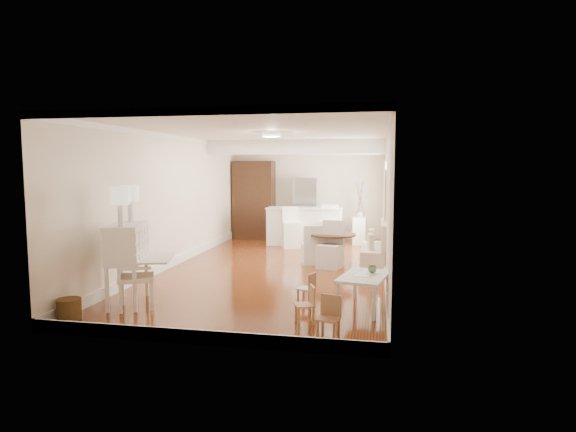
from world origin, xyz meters
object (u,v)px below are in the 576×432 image
(slip_chair_far, at_px, (312,244))
(bar_stool_right, at_px, (329,226))
(breakfast_counter, at_px, (304,226))
(pantry_cabinet, at_px, (254,200))
(gustavian_armchair, at_px, (136,276))
(bar_stool_left, at_px, (291,228))
(kids_chair_c, at_px, (328,318))
(sideboard, at_px, (360,230))
(secretary_bureau, at_px, (127,264))
(wicker_basket, at_px, (69,310))
(fridge, at_px, (317,209))
(dining_table, at_px, (333,249))
(slip_chair_near, at_px, (330,245))
(kids_table, at_px, (364,292))
(kids_chair_a, at_px, (305,304))
(kids_chair_b, at_px, (306,288))

(slip_chair_far, height_order, bar_stool_right, bar_stool_right)
(breakfast_counter, xyz_separation_m, pantry_cabinet, (-1.70, 1.08, 0.63))
(gustavian_armchair, distance_m, bar_stool_left, 5.95)
(kids_chair_c, relative_size, slip_chair_far, 0.63)
(sideboard, bearing_deg, kids_chair_c, -89.67)
(secretary_bureau, height_order, breakfast_counter, secretary_bureau)
(wicker_basket, relative_size, bar_stool_right, 0.29)
(kids_chair_c, bearing_deg, fridge, 109.30)
(dining_table, height_order, breakfast_counter, breakfast_counter)
(fridge, bearing_deg, breakfast_counter, -100.78)
(dining_table, bearing_deg, wicker_basket, -124.66)
(wicker_basket, relative_size, fridge, 0.18)
(kids_chair_c, xyz_separation_m, bar_stool_left, (-1.67, 6.60, 0.27))
(fridge, bearing_deg, slip_chair_near, -78.51)
(wicker_basket, height_order, fridge, fridge)
(secretary_bureau, distance_m, slip_chair_near, 4.31)
(kids_chair_c, relative_size, slip_chair_near, 0.55)
(kids_chair_c, bearing_deg, breakfast_counter, 112.07)
(fridge, bearing_deg, kids_table, -76.80)
(dining_table, relative_size, slip_chair_far, 1.15)
(slip_chair_far, distance_m, bar_stool_right, 2.28)
(dining_table, bearing_deg, bar_stool_left, 122.79)
(wicker_basket, bearing_deg, bar_stool_left, 74.02)
(breakfast_counter, bearing_deg, dining_table, -68.04)
(pantry_cabinet, bearing_deg, kids_chair_a, -70.39)
(secretary_bureau, distance_m, bar_stool_left, 5.83)
(slip_chair_near, distance_m, bar_stool_right, 2.66)
(kids_table, height_order, breakfast_counter, breakfast_counter)
(dining_table, height_order, fridge, fridge)
(kids_chair_b, xyz_separation_m, dining_table, (0.11, 3.11, 0.09))
(kids_table, bearing_deg, kids_chair_b, 171.76)
(fridge, bearing_deg, bar_stool_left, -106.26)
(kids_chair_b, distance_m, pantry_cabinet, 7.27)
(gustavian_armchair, relative_size, wicker_basket, 2.97)
(kids_table, height_order, pantry_cabinet, pantry_cabinet)
(kids_chair_a, height_order, sideboard, sideboard)
(kids_chair_a, bearing_deg, bar_stool_left, 171.08)
(wicker_basket, xyz_separation_m, slip_chair_near, (3.15, 4.24, 0.33))
(wicker_basket, height_order, bar_stool_right, bar_stool_right)
(kids_chair_c, bearing_deg, sideboard, 100.44)
(kids_chair_b, xyz_separation_m, bar_stool_left, (-1.17, 5.10, 0.29))
(kids_table, relative_size, fridge, 0.58)
(slip_chair_far, distance_m, fridge, 3.61)
(kids_chair_b, bearing_deg, gustavian_armchair, -56.73)
(slip_chair_far, xyz_separation_m, sideboard, (0.91, 3.12, -0.06))
(slip_chair_far, bearing_deg, slip_chair_near, 123.70)
(kids_table, distance_m, dining_table, 3.33)
(kids_table, bearing_deg, slip_chair_near, 105.50)
(gustavian_armchair, xyz_separation_m, slip_chair_near, (2.57, 3.46, 0.01))
(secretary_bureau, distance_m, fridge, 7.49)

